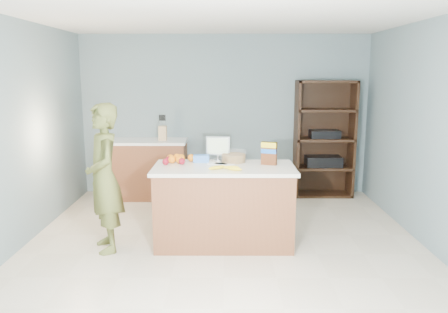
{
  "coord_description": "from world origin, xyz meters",
  "views": [
    {
      "loc": [
        0.02,
        -4.4,
        1.92
      ],
      "look_at": [
        0.0,
        0.35,
        1.0
      ],
      "focal_mm": 35.0,
      "sensor_mm": 36.0,
      "label": 1
    }
  ],
  "objects_px": {
    "tv": "(218,147)",
    "shelving_unit": "(323,141)",
    "cereal_box": "(269,152)",
    "counter_peninsula": "(224,208)",
    "person": "(104,178)"
  },
  "relations": [
    {
      "from": "shelving_unit",
      "to": "tv",
      "type": "relative_size",
      "value": 6.38
    },
    {
      "from": "counter_peninsula",
      "to": "cereal_box",
      "type": "xyz_separation_m",
      "value": [
        0.5,
        0.08,
        0.63
      ]
    },
    {
      "from": "tv",
      "to": "counter_peninsula",
      "type": "bearing_deg",
      "value": -78.02
    },
    {
      "from": "cereal_box",
      "to": "person",
      "type": "bearing_deg",
      "value": -172.1
    },
    {
      "from": "shelving_unit",
      "to": "cereal_box",
      "type": "height_order",
      "value": "shelving_unit"
    },
    {
      "from": "shelving_unit",
      "to": "cereal_box",
      "type": "xyz_separation_m",
      "value": [
        -1.05,
        -1.97,
        0.19
      ]
    },
    {
      "from": "counter_peninsula",
      "to": "tv",
      "type": "height_order",
      "value": "tv"
    },
    {
      "from": "counter_peninsula",
      "to": "shelving_unit",
      "type": "distance_m",
      "value": 2.61
    },
    {
      "from": "counter_peninsula",
      "to": "tv",
      "type": "distance_m",
      "value": 0.73
    },
    {
      "from": "person",
      "to": "tv",
      "type": "bearing_deg",
      "value": 87.74
    },
    {
      "from": "counter_peninsula",
      "to": "person",
      "type": "height_order",
      "value": "person"
    },
    {
      "from": "person",
      "to": "cereal_box",
      "type": "relative_size",
      "value": 6.25
    },
    {
      "from": "tv",
      "to": "shelving_unit",
      "type": "bearing_deg",
      "value": 46.52
    },
    {
      "from": "tv",
      "to": "cereal_box",
      "type": "xyz_separation_m",
      "value": [
        0.57,
        -0.26,
        -0.01
      ]
    },
    {
      "from": "counter_peninsula",
      "to": "person",
      "type": "xyz_separation_m",
      "value": [
        -1.28,
        -0.17,
        0.39
      ]
    }
  ]
}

